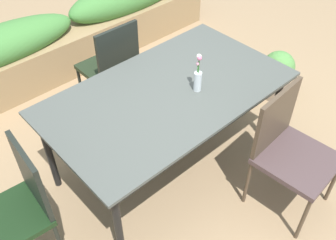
# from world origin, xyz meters

# --- Properties ---
(ground_plane) EXTENTS (12.00, 12.00, 0.00)m
(ground_plane) POSITION_xyz_m (0.00, 0.00, 0.00)
(ground_plane) COLOR #9E7F5B
(dining_table) EXTENTS (1.81, 1.04, 0.77)m
(dining_table) POSITION_xyz_m (-0.09, 0.07, 0.72)
(dining_table) COLOR #4C514C
(dining_table) RESTS_ON ground
(chair_near_right) EXTENTS (0.53, 0.53, 0.95)m
(chair_near_right) POSITION_xyz_m (0.31, -0.75, 0.54)
(chair_near_right) COLOR #4E3C3C
(chair_near_right) RESTS_ON ground
(chair_end_left) EXTENTS (0.44, 0.44, 0.96)m
(chair_end_left) POSITION_xyz_m (-1.31, 0.06, 0.55)
(chair_end_left) COLOR black
(chair_end_left) RESTS_ON ground
(chair_far_side) EXTENTS (0.44, 0.44, 0.96)m
(chair_far_side) POSITION_xyz_m (-0.01, 0.89, 0.55)
(chair_far_side) COLOR black
(chair_far_side) RESTS_ON ground
(flower_vase) EXTENTS (0.06, 0.06, 0.30)m
(flower_vase) POSITION_xyz_m (0.07, -0.06, 0.89)
(flower_vase) COLOR silver
(flower_vase) RESTS_ON dining_table
(planter_box) EXTENTS (3.49, 0.52, 0.76)m
(planter_box) POSITION_xyz_m (0.19, 1.89, 0.36)
(planter_box) COLOR #9E7F56
(planter_box) RESTS_ON ground
(potted_plant) EXTENTS (0.32, 0.32, 0.49)m
(potted_plant) POSITION_xyz_m (1.35, 0.03, 0.25)
(potted_plant) COLOR gray
(potted_plant) RESTS_ON ground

